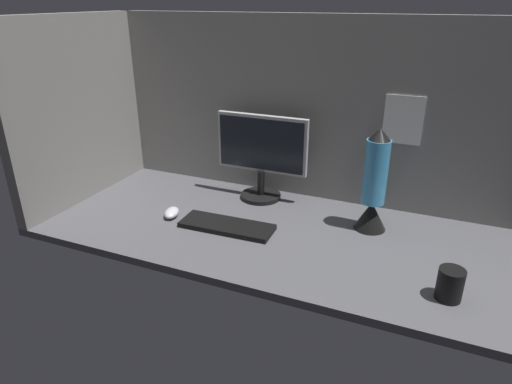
{
  "coord_description": "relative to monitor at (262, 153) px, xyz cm",
  "views": [
    {
      "loc": [
        56.52,
        -145.6,
        83.28
      ],
      "look_at": [
        -5.33,
        0.0,
        14.0
      ],
      "focal_mm": 31.26,
      "sensor_mm": 36.0,
      "label": 1
    }
  ],
  "objects": [
    {
      "name": "ground_plane",
      "position": [
        13.34,
        -25.11,
        -22.36
      ],
      "size": [
        180.0,
        80.0,
        3.0
      ],
      "primitive_type": "cube",
      "color": "#515156"
    },
    {
      "name": "monitor",
      "position": [
        0.0,
        0.0,
        0.0
      ],
      "size": [
        40.91,
        18.0,
        37.77
      ],
      "color": "black",
      "rests_on": "ground_plane"
    },
    {
      "name": "lava_lamp",
      "position": [
        50.42,
        -10.88,
        -3.86
      ],
      "size": [
        12.38,
        12.38,
        40.52
      ],
      "color": "black",
      "rests_on": "ground_plane"
    },
    {
      "name": "cubicle_wall_side",
      "position": [
        -74.16,
        -25.11,
        17.97
      ],
      "size": [
        5.0,
        80.0,
        77.65
      ],
      "primitive_type": "cube",
      "color": "gray",
      "rests_on": "ground_plane"
    },
    {
      "name": "cubicle_wall_back",
      "position": [
        13.41,
        12.38,
        17.97
      ],
      "size": [
        180.0,
        5.5,
        77.65
      ],
      "color": "gray",
      "rests_on": "ground_plane"
    },
    {
      "name": "mouse",
      "position": [
        -26.73,
        -32.51,
        -19.16
      ],
      "size": [
        8.29,
        10.86,
        3.4
      ],
      "primitive_type": "ellipsoid",
      "rotation": [
        0.0,
        0.0,
        0.31
      ],
      "color": "silver",
      "rests_on": "ground_plane"
    },
    {
      "name": "keyboard",
      "position": [
        -1.13,
        -32.82,
        -19.86
      ],
      "size": [
        37.4,
        14.19,
        2.0
      ],
      "primitive_type": "cube",
      "rotation": [
        0.0,
        0.0,
        0.03
      ],
      "color": "black",
      "rests_on": "ground_plane"
    },
    {
      "name": "mug_black_travel",
      "position": [
        79.94,
        -46.8,
        -15.78
      ],
      "size": [
        7.76,
        7.76,
        10.16
      ],
      "color": "black",
      "rests_on": "ground_plane"
    }
  ]
}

